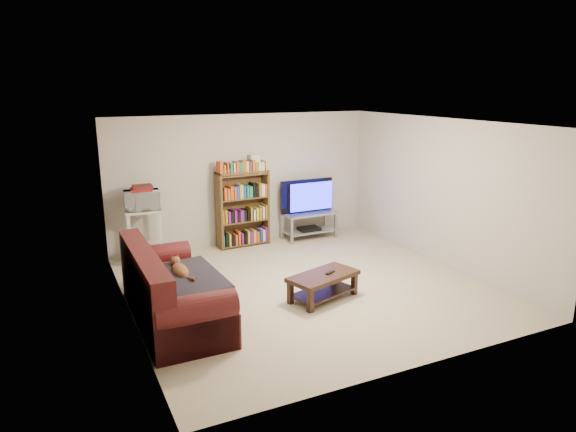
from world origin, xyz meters
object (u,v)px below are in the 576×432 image
coffee_table (323,282)px  tv_stand (309,221)px  sofa (168,296)px  bookshelf (243,208)px

coffee_table → tv_stand: 2.93m
sofa → tv_stand: (3.28, 2.42, 0.02)m
coffee_table → bookshelf: (-0.13, 2.80, 0.46)m
coffee_table → bookshelf: bearing=75.4°
coffee_table → bookshelf: 2.84m
sofa → coffee_table: sofa is taller
sofa → bookshelf: bookshelf is taller
sofa → tv_stand: sofa is taller
sofa → bookshelf: (1.97, 2.54, 0.39)m
coffee_table → tv_stand: (1.19, 2.68, 0.09)m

